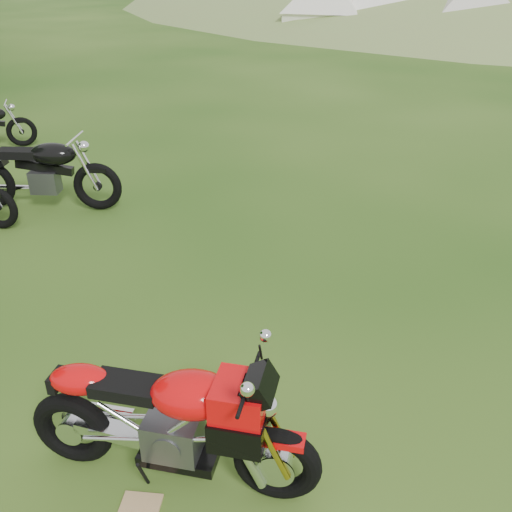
# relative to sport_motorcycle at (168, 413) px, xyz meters

# --- Properties ---
(ground) EXTENTS (120.00, 120.00, 0.00)m
(ground) POSITION_rel_sport_motorcycle_xyz_m (0.26, 2.00, -0.60)
(ground) COLOR #18400D
(ground) RESTS_ON ground
(sport_motorcycle) EXTENTS (2.03, 0.76, 1.19)m
(sport_motorcycle) POSITION_rel_sport_motorcycle_xyz_m (0.00, 0.00, 0.00)
(sport_motorcycle) COLOR red
(sport_motorcycle) RESTS_ON ground
(plywood_board) EXTENTS (0.28, 0.22, 0.02)m
(plywood_board) POSITION_rel_sport_motorcycle_xyz_m (-0.17, -0.28, -0.58)
(plywood_board) COLOR tan
(plywood_board) RESTS_ON ground
(vintage_moto_b) EXTENTS (2.17, 0.55, 1.14)m
(vintage_moto_b) POSITION_rel_sport_motorcycle_xyz_m (-2.81, 4.56, -0.03)
(vintage_moto_b) COLOR black
(vintage_moto_b) RESTS_ON ground
(tent_left) EXTENTS (3.64, 3.64, 2.68)m
(tent_left) POSITION_rel_sport_motorcycle_xyz_m (1.63, 24.14, 0.74)
(tent_left) COLOR white
(tent_left) RESTS_ON ground
(tent_right) EXTENTS (3.33, 3.33, 2.66)m
(tent_right) POSITION_rel_sport_motorcycle_xyz_m (7.51, 22.51, 0.73)
(tent_right) COLOR beige
(tent_right) RESTS_ON ground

